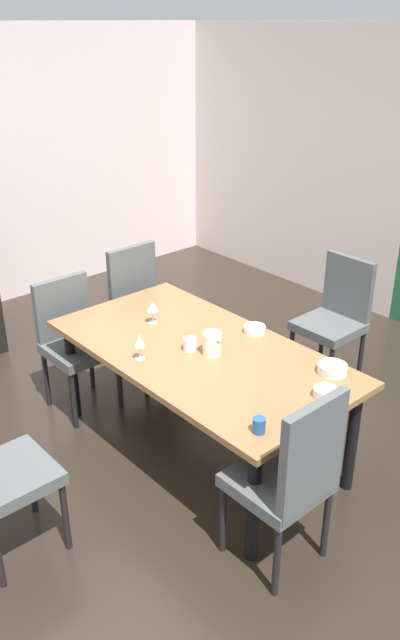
# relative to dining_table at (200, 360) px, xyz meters

# --- Properties ---
(ground_plane) EXTENTS (5.93, 6.11, 0.02)m
(ground_plane) POSITION_rel_dining_table_xyz_m (-0.25, -0.28, -0.68)
(ground_plane) COLOR black
(back_panel_interior) EXTENTS (2.92, 0.10, 2.56)m
(back_panel_interior) POSITION_rel_dining_table_xyz_m (-1.76, 2.73, 0.61)
(back_panel_interior) COLOR silver
(back_panel_interior) RESTS_ON ground_plane
(dining_table) EXTENTS (1.96, 1.03, 0.75)m
(dining_table) POSITION_rel_dining_table_xyz_m (0.00, 0.00, 0.00)
(dining_table) COLOR olive
(dining_table) RESTS_ON ground_plane
(chair_right_near) EXTENTS (0.44, 0.44, 1.05)m
(chair_right_near) POSITION_rel_dining_table_xyz_m (1.02, -0.31, -0.09)
(chair_right_near) COLOR #4F5253
(chair_right_near) RESTS_ON ground_plane
(chair_head_far) EXTENTS (0.44, 0.45, 0.99)m
(chair_head_far) POSITION_rel_dining_table_xyz_m (0.00, 1.38, -0.12)
(chair_head_far) COLOR #4F5253
(chair_head_far) RESTS_ON ground_plane
(chair_left_far) EXTENTS (0.44, 0.44, 1.05)m
(chair_left_far) POSITION_rel_dining_table_xyz_m (-1.02, 0.31, -0.10)
(chair_left_far) COLOR #4F5253
(chair_left_far) RESTS_ON ground_plane
(chair_left_near) EXTENTS (0.44, 0.44, 0.96)m
(chair_left_near) POSITION_rel_dining_table_xyz_m (-1.01, -0.31, -0.13)
(chair_left_near) COLOR #4F5253
(chair_left_near) RESTS_ON ground_plane
(wine_glass_right) EXTENTS (0.08, 0.08, 0.15)m
(wine_glass_right) POSITION_rel_dining_table_xyz_m (-0.49, 0.01, 0.19)
(wine_glass_right) COLOR silver
(wine_glass_right) RESTS_ON dining_table
(wine_glass_near_window) EXTENTS (0.06, 0.06, 0.17)m
(wine_glass_near_window) POSITION_rel_dining_table_xyz_m (-0.15, -0.35, 0.19)
(wine_glass_near_window) COLOR silver
(wine_glass_near_window) RESTS_ON dining_table
(serving_bowl_corner) EXTENTS (0.14, 0.14, 0.05)m
(serving_bowl_corner) POSITION_rel_dining_table_xyz_m (0.06, 0.42, 0.10)
(serving_bowl_corner) COLOR silver
(serving_bowl_corner) RESTS_ON dining_table
(serving_bowl_near_shelf) EXTENTS (0.13, 0.13, 0.05)m
(serving_bowl_near_shelf) POSITION_rel_dining_table_xyz_m (0.84, 0.15, 0.10)
(serving_bowl_near_shelf) COLOR white
(serving_bowl_near_shelf) RESTS_ON dining_table
(serving_bowl_west) EXTENTS (0.17, 0.17, 0.05)m
(serving_bowl_west) POSITION_rel_dining_table_xyz_m (0.71, 0.38, 0.10)
(serving_bowl_west) COLOR white
(serving_bowl_west) RESTS_ON dining_table
(cup_east) EXTENTS (0.08, 0.08, 0.08)m
(cup_east) POSITION_rel_dining_table_xyz_m (-0.03, -0.05, 0.11)
(cup_east) COLOR white
(cup_east) RESTS_ON dining_table
(cup_south) EXTENTS (0.07, 0.07, 0.08)m
(cup_south) POSITION_rel_dining_table_xyz_m (0.83, -0.35, 0.11)
(cup_south) COLOR #23508A
(cup_south) RESTS_ON dining_table
(pitcher_left) EXTENTS (0.13, 0.11, 0.15)m
(pitcher_left) POSITION_rel_dining_table_xyz_m (0.09, 0.01, 0.15)
(pitcher_left) COLOR #E8E9CB
(pitcher_left) RESTS_ON dining_table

